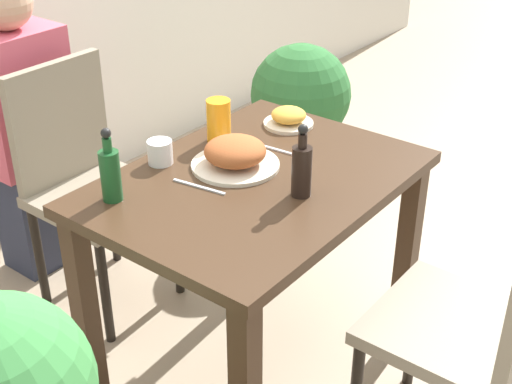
{
  "coord_description": "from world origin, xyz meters",
  "views": [
    {
      "loc": [
        -1.43,
        -1.11,
        1.7
      ],
      "look_at": [
        0.0,
        0.0,
        0.69
      ],
      "focal_mm": 50.0,
      "sensor_mm": 36.0,
      "label": 1
    }
  ],
  "objects": [
    {
      "name": "potted_plant_right",
      "position": [
        0.97,
        0.51,
        0.5
      ],
      "size": [
        0.43,
        0.43,
        0.79
      ],
      "color": "#51331E",
      "rests_on": "ground_plane"
    },
    {
      "name": "condiment_bottle",
      "position": [
        -0.01,
        -0.16,
        0.82
      ],
      "size": [
        0.06,
        0.06,
        0.21
      ],
      "color": "black",
      "rests_on": "dining_table"
    },
    {
      "name": "side_plate",
      "position": [
        0.35,
        0.14,
        0.76
      ],
      "size": [
        0.17,
        0.17,
        0.06
      ],
      "color": "beige",
      "rests_on": "dining_table"
    },
    {
      "name": "person_figure",
      "position": [
        -0.01,
        1.09,
        0.58
      ],
      "size": [
        0.34,
        0.22,
        1.17
      ],
      "color": "#2D3347",
      "rests_on": "ground_plane"
    },
    {
      "name": "sauce_bottle",
      "position": [
        -0.34,
        0.23,
        0.82
      ],
      "size": [
        0.06,
        0.06,
        0.21
      ],
      "color": "#194C23",
      "rests_on": "dining_table"
    },
    {
      "name": "juice_glass",
      "position": [
        0.12,
        0.24,
        0.8
      ],
      "size": [
        0.08,
        0.08,
        0.14
      ],
      "color": "orange",
      "rests_on": "dining_table"
    },
    {
      "name": "spoon_utensil",
      "position": [
        0.17,
        0.09,
        0.74
      ],
      "size": [
        0.02,
        0.19,
        0.0
      ],
      "rotation": [
        0.0,
        0.0,
        1.65
      ],
      "color": "silver",
      "rests_on": "dining_table"
    },
    {
      "name": "food_plate",
      "position": [
        0.01,
        0.09,
        0.78
      ],
      "size": [
        0.26,
        0.26,
        0.09
      ],
      "color": "beige",
      "rests_on": "dining_table"
    },
    {
      "name": "ground_plane",
      "position": [
        0.0,
        0.0,
        0.0
      ],
      "size": [
        16.0,
        16.0,
        0.0
      ],
      "primitive_type": "plane",
      "color": "tan"
    },
    {
      "name": "drink_cup",
      "position": [
        -0.1,
        0.28,
        0.77
      ],
      "size": [
        0.07,
        0.07,
        0.07
      ],
      "color": "white",
      "rests_on": "dining_table"
    },
    {
      "name": "chair_far",
      "position": [
        -0.02,
        0.76,
        0.51
      ],
      "size": [
        0.42,
        0.42,
        0.9
      ],
      "color": "gray",
      "rests_on": "ground_plane"
    },
    {
      "name": "dining_table",
      "position": [
        0.0,
        0.0,
        0.61
      ],
      "size": [
        0.96,
        0.7,
        0.74
      ],
      "color": "#3D2819",
      "rests_on": "ground_plane"
    },
    {
      "name": "chair_near",
      "position": [
        0.08,
        -0.69,
        0.51
      ],
      "size": [
        0.42,
        0.42,
        0.9
      ],
      "rotation": [
        0.0,
        0.0,
        3.14
      ],
      "color": "gray",
      "rests_on": "ground_plane"
    },
    {
      "name": "fork_utensil",
      "position": [
        -0.15,
        0.09,
        0.74
      ],
      "size": [
        0.03,
        0.17,
        0.0
      ],
      "rotation": [
        0.0,
        0.0,
        1.72
      ],
      "color": "silver",
      "rests_on": "dining_table"
    }
  ]
}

